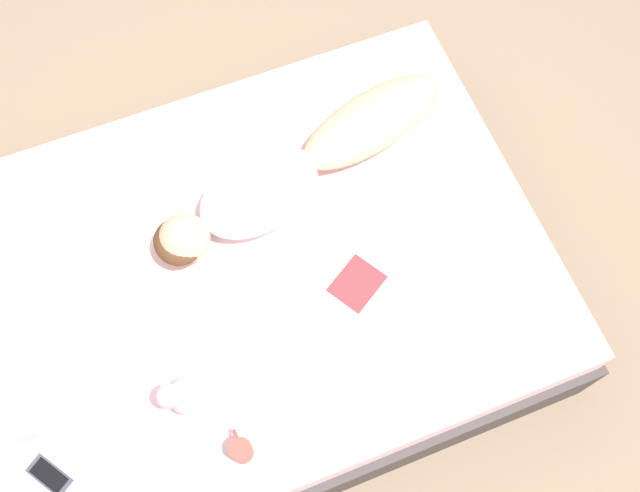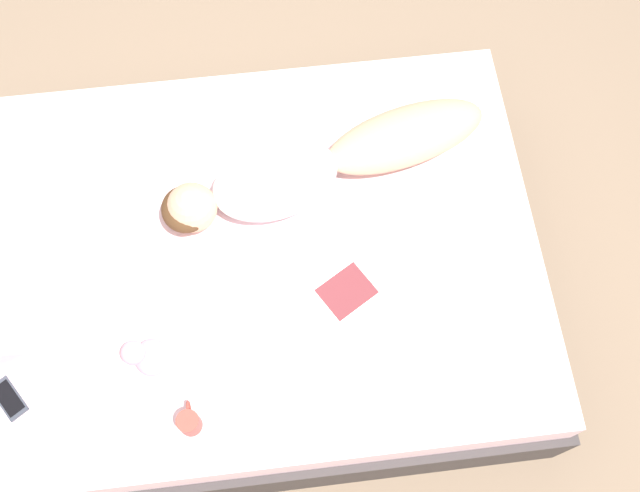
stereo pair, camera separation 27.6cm
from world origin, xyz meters
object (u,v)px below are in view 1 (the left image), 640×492
object	(u,v)px
open_magazine	(381,301)
coffee_mug	(241,450)
cell_phone	(49,475)
person	(296,169)

from	to	relation	value
open_magazine	coffee_mug	world-z (taller)	coffee_mug
open_magazine	cell_phone	size ratio (longest dim) A/B	3.18
coffee_mug	open_magazine	bearing A→B (deg)	-63.84
coffee_mug	cell_phone	bearing A→B (deg)	75.39
open_magazine	cell_phone	distance (m)	1.28
coffee_mug	cell_phone	size ratio (longest dim) A/B	0.68
cell_phone	open_magazine	bearing A→B (deg)	-26.57
open_magazine	coffee_mug	bearing A→B (deg)	85.29
person	coffee_mug	bearing A→B (deg)	134.82
person	open_magazine	distance (m)	0.60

